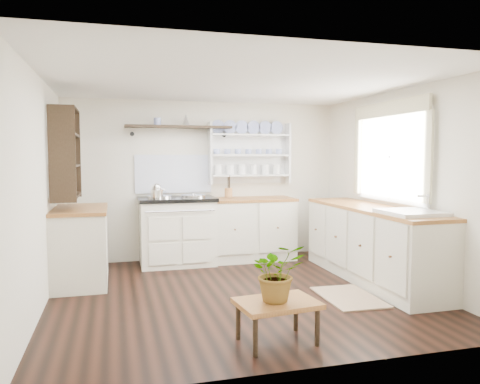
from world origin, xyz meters
The scene contains 19 objects.
floor centered at (0.00, 0.00, 0.00)m, with size 4.00×3.80×0.01m, color black.
wall_back centered at (0.00, 1.90, 1.15)m, with size 4.00×0.02×2.30m, color beige.
wall_right centered at (2.00, 0.00, 1.15)m, with size 0.02×3.80×2.30m, color beige.
wall_left centered at (-2.00, 0.00, 1.15)m, with size 0.02×3.80×2.30m, color beige.
ceiling centered at (0.00, 0.00, 2.30)m, with size 4.00×3.80×0.01m, color white.
window centered at (1.95, 0.15, 1.56)m, with size 0.08×1.55×1.22m.
aga_cooker centered at (-0.47, 1.57, 0.48)m, with size 1.05×0.73×0.97m.
back_cabinets centered at (0.60, 1.60, 0.46)m, with size 1.27×0.63×0.90m.
right_cabinets centered at (1.70, 0.10, 0.46)m, with size 0.62×2.43×0.90m.
belfast_sink centered at (1.70, -0.65, 0.80)m, with size 0.55×0.60×0.45m.
left_cabinets centered at (-1.70, 0.90, 0.46)m, with size 0.62×1.13×0.90m.
plate_rack centered at (0.65, 1.86, 1.56)m, with size 1.20×0.22×0.90m.
high_shelf centered at (-0.40, 1.78, 1.91)m, with size 1.50×0.29×0.16m.
left_shelving centered at (-1.84, 0.90, 1.55)m, with size 0.28×0.80×1.05m, color black.
kettle centered at (-0.75, 1.45, 1.03)m, with size 0.17×0.17×0.20m, color silver, non-canonical shape.
utensil_crock centered at (0.30, 1.68, 0.98)m, with size 0.11×0.11×0.13m, color #AB723E.
center_table centered at (-0.05, -1.40, 0.30)m, with size 0.68×0.52×0.35m.
potted_plant centered at (-0.05, -1.40, 0.58)m, with size 0.43×0.37×0.47m, color #3F7233.
floor_rug centered at (1.09, -0.48, 0.01)m, with size 0.55×0.85×0.02m, color #8C6951.
Camera 1 is at (-1.31, -4.88, 1.52)m, focal length 35.00 mm.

